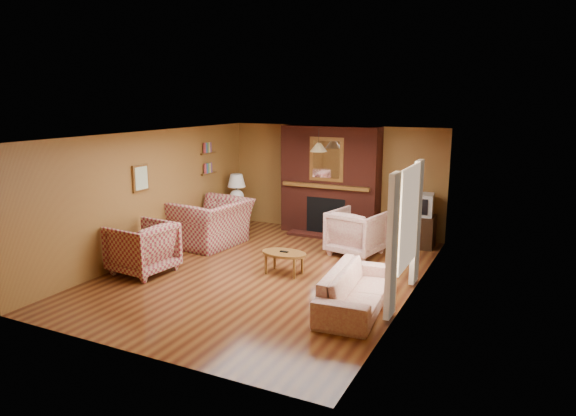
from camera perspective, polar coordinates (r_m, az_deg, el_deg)
The scene contains 20 objects.
floor at distance 9.07m, azimuth -2.39°, elevation -7.18°, with size 6.50×6.50×0.00m, color #461E0F.
ceiling at distance 8.58m, azimuth -2.53°, elevation 8.12°, with size 6.50×6.50×0.00m, color silver.
wall_back at distance 11.66m, azimuth 5.17°, elevation 3.22°, with size 6.50×6.50×0.00m, color olive.
wall_front at distance 6.18m, azimuth -17.00°, elevation -5.37°, with size 6.50×6.50×0.00m, color olive.
wall_left at distance 10.16m, azimuth -14.97°, elevation 1.52°, with size 6.50×6.50×0.00m, color olive.
wall_right at distance 7.90m, azimuth 13.72°, elevation -1.40°, with size 6.50×6.50×0.00m, color olive.
fireplace at distance 11.42m, azimuth 4.69°, elevation 2.95°, with size 2.20×0.82×2.40m.
window_right at distance 7.73m, azimuth 13.03°, elevation -2.21°, with size 0.10×1.85×2.00m.
bookshelf at distance 11.54m, azimuth -8.70°, elevation 5.38°, with size 0.09×0.55×0.71m.
botanical_print at distance 9.86m, azimuth -16.07°, elevation 3.21°, with size 0.05×0.40×0.50m.
pendant_light at distance 10.68m, azimuth 3.42°, elevation 6.76°, with size 0.36×0.36×0.48m.
plaid_loveseat at distance 10.71m, azimuth -8.54°, elevation -1.64°, with size 1.45×1.27×0.94m, color maroon.
plaid_armchair at distance 9.30m, azimuth -15.87°, elevation -4.28°, with size 0.95×0.98×0.89m, color maroon.
floral_sofa at distance 7.60m, azimuth 7.63°, elevation -8.90°, with size 1.96×0.77×0.57m, color beige.
floral_armchair at distance 10.08m, azimuth 7.62°, elevation -2.69°, with size 0.93×0.96×0.88m, color beige.
coffee_table at distance 8.92m, azimuth -0.43°, elevation -5.25°, with size 0.81×0.50×0.41m.
side_table at distance 12.04m, azimuth -5.67°, elevation -0.88°, with size 0.44×0.44×0.59m, color brown.
table_lamp at distance 11.91m, azimuth -5.74°, elevation 2.31°, with size 0.42×0.42×0.69m.
tv_stand at distance 10.85m, azimuth 14.39°, elevation -2.48°, with size 0.60×0.55×0.66m, color black.
crt_tv at distance 10.73m, azimuth 14.54°, elevation 0.37°, with size 0.53×0.53×0.45m.
Camera 1 is at (4.08, -7.52, 3.01)m, focal length 32.00 mm.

